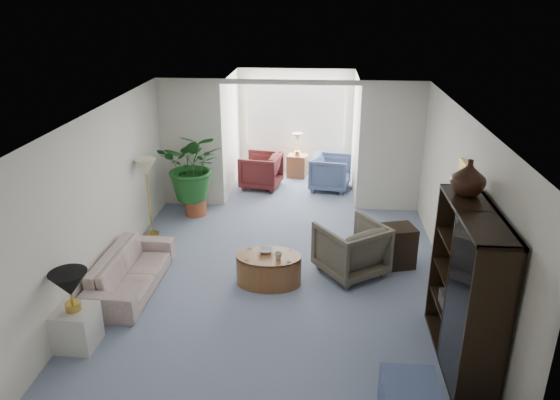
# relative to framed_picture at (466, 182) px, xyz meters

# --- Properties ---
(floor) EXTENTS (6.00, 6.00, 0.00)m
(floor) POSITION_rel_framed_picture_xyz_m (-2.46, 0.10, -1.70)
(floor) COLOR #8492AF
(floor) RESTS_ON ground
(sunroom_floor) EXTENTS (2.60, 2.60, 0.00)m
(sunroom_floor) POSITION_rel_framed_picture_xyz_m (-2.46, 4.20, -1.70)
(sunroom_floor) COLOR #8492AF
(sunroom_floor) RESTS_ON ground
(back_pier_left) EXTENTS (1.20, 0.12, 2.50)m
(back_pier_left) POSITION_rel_framed_picture_xyz_m (-4.36, 3.10, -0.45)
(back_pier_left) COLOR silver
(back_pier_left) RESTS_ON ground
(back_pier_right) EXTENTS (1.20, 0.12, 2.50)m
(back_pier_right) POSITION_rel_framed_picture_xyz_m (-0.56, 3.10, -0.45)
(back_pier_right) COLOR silver
(back_pier_right) RESTS_ON ground
(back_header) EXTENTS (2.60, 0.12, 0.10)m
(back_header) POSITION_rel_framed_picture_xyz_m (-2.46, 3.10, 0.75)
(back_header) COLOR silver
(back_header) RESTS_ON back_pier_left
(window_pane) EXTENTS (2.20, 0.02, 1.50)m
(window_pane) POSITION_rel_framed_picture_xyz_m (-2.46, 5.28, -0.30)
(window_pane) COLOR white
(window_blinds) EXTENTS (2.20, 0.02, 1.50)m
(window_blinds) POSITION_rel_framed_picture_xyz_m (-2.46, 5.25, -0.30)
(window_blinds) COLOR white
(framed_picture) EXTENTS (0.04, 0.50, 0.40)m
(framed_picture) POSITION_rel_framed_picture_xyz_m (0.00, 0.00, 0.00)
(framed_picture) COLOR #B4A690
(sofa) EXTENTS (0.78, 1.90, 0.55)m
(sofa) POSITION_rel_framed_picture_xyz_m (-4.53, -0.12, -1.43)
(sofa) COLOR beige
(sofa) RESTS_ON ground
(end_table) EXTENTS (0.47, 0.47, 0.50)m
(end_table) POSITION_rel_framed_picture_xyz_m (-4.73, -1.47, -1.45)
(end_table) COLOR silver
(end_table) RESTS_ON ground
(table_lamp) EXTENTS (0.44, 0.44, 0.30)m
(table_lamp) POSITION_rel_framed_picture_xyz_m (-4.73, -1.47, -0.85)
(table_lamp) COLOR black
(table_lamp) RESTS_ON end_table
(floor_lamp) EXTENTS (0.36, 0.36, 0.28)m
(floor_lamp) POSITION_rel_framed_picture_xyz_m (-4.78, 1.62, -0.45)
(floor_lamp) COLOR beige
(floor_lamp) RESTS_ON ground
(coffee_table) EXTENTS (1.03, 1.03, 0.45)m
(coffee_table) POSITION_rel_framed_picture_xyz_m (-2.58, 0.16, -1.47)
(coffee_table) COLOR brown
(coffee_table) RESTS_ON ground
(coffee_bowl) EXTENTS (0.23, 0.23, 0.05)m
(coffee_bowl) POSITION_rel_framed_picture_xyz_m (-2.63, 0.26, -1.22)
(coffee_bowl) COLOR beige
(coffee_bowl) RESTS_ON coffee_table
(coffee_cup) EXTENTS (0.12, 0.12, 0.10)m
(coffee_cup) POSITION_rel_framed_picture_xyz_m (-2.43, 0.06, -1.20)
(coffee_cup) COLOR #BDB8A5
(coffee_cup) RESTS_ON coffee_table
(wingback_chair) EXTENTS (1.23, 1.24, 0.82)m
(wingback_chair) POSITION_rel_framed_picture_xyz_m (-1.38, 0.55, -1.29)
(wingback_chair) COLOR #625C4D
(wingback_chair) RESTS_ON ground
(side_table_dark) EXTENTS (0.64, 0.56, 0.65)m
(side_table_dark) POSITION_rel_framed_picture_xyz_m (-0.68, 0.85, -1.37)
(side_table_dark) COLOR black
(side_table_dark) RESTS_ON ground
(entertainment_cabinet) EXTENTS (0.45, 1.67, 1.86)m
(entertainment_cabinet) POSITION_rel_framed_picture_xyz_m (-0.23, -1.36, -0.77)
(entertainment_cabinet) COLOR black
(entertainment_cabinet) RESTS_ON ground
(cabinet_urn) EXTENTS (0.39, 0.39, 0.41)m
(cabinet_urn) POSITION_rel_framed_picture_xyz_m (-0.23, -0.86, 0.36)
(cabinet_urn) COLOR black
(cabinet_urn) RESTS_ON entertainment_cabinet
(ottoman) EXTENTS (0.56, 0.56, 0.44)m
(ottoman) POSITION_rel_framed_picture_xyz_m (-0.94, -2.35, -1.48)
(ottoman) COLOR slate
(ottoman) RESTS_ON ground
(plant_pot) EXTENTS (0.40, 0.40, 0.32)m
(plant_pot) POSITION_rel_framed_picture_xyz_m (-4.22, 2.59, -1.54)
(plant_pot) COLOR #9F4E2E
(plant_pot) RESTS_ON ground
(house_plant) EXTENTS (1.19, 1.03, 1.32)m
(house_plant) POSITION_rel_framed_picture_xyz_m (-4.22, 2.59, -0.72)
(house_plant) COLOR #1F5C21
(house_plant) RESTS_ON plant_pot
(sunroom_chair_blue) EXTENTS (0.94, 0.92, 0.74)m
(sunroom_chair_blue) POSITION_rel_framed_picture_xyz_m (-1.64, 4.19, -1.33)
(sunroom_chair_blue) COLOR slate
(sunroom_chair_blue) RESTS_ON ground
(sunroom_chair_maroon) EXTENTS (0.95, 0.93, 0.75)m
(sunroom_chair_maroon) POSITION_rel_framed_picture_xyz_m (-3.14, 4.19, -1.33)
(sunroom_chair_maroon) COLOR maroon
(sunroom_chair_maroon) RESTS_ON ground
(sunroom_table) EXTENTS (0.47, 0.40, 0.52)m
(sunroom_table) POSITION_rel_framed_picture_xyz_m (-2.39, 4.94, -1.44)
(sunroom_table) COLOR brown
(sunroom_table) RESTS_ON ground
(shelf_clutter) EXTENTS (0.30, 0.97, 0.61)m
(shelf_clutter) POSITION_rel_framed_picture_xyz_m (-0.28, -1.52, -0.91)
(shelf_clutter) COLOR #302D2B
(shelf_clutter) RESTS_ON entertainment_cabinet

